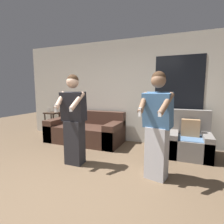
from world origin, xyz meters
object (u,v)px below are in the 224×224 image
(couch, at_px, (86,131))
(armchair, at_px, (190,141))
(side_table, at_px, (52,117))
(person_left, at_px, (74,120))
(person_right, at_px, (157,126))

(couch, distance_m, armchair, 2.57)
(side_table, bearing_deg, person_left, -40.17)
(armchair, relative_size, person_left, 0.57)
(side_table, height_order, person_left, person_left)
(armchair, bearing_deg, couch, 179.37)
(armchair, height_order, person_right, person_right)
(couch, relative_size, person_left, 1.19)
(side_table, relative_size, person_right, 0.51)
(armchair, bearing_deg, side_table, 175.61)
(armchair, xyz_separation_m, person_left, (-2.04, -1.29, 0.53))
(couch, relative_size, armchair, 2.09)
(couch, xyz_separation_m, side_table, (-1.35, 0.27, 0.26))
(armchair, distance_m, side_table, 3.94)
(person_left, relative_size, person_right, 1.00)
(armchair, relative_size, side_table, 1.12)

